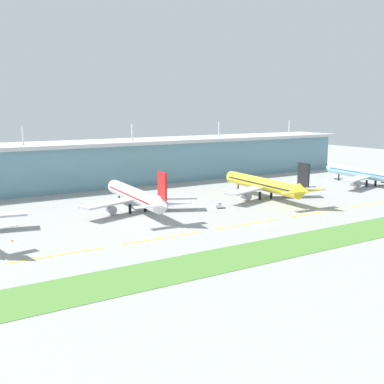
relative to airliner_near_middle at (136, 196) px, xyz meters
name	(u,v)px	position (x,y,z in m)	size (l,w,h in m)	color
ground_plane	(258,224)	(28.08, -40.97, -6.44)	(600.00, 600.00, 0.00)	#9E9E99
terminal_building	(129,161)	(28.08, 68.78, 5.43)	(288.00, 34.00, 32.33)	#6693A8
airliner_near_middle	(136,196)	(0.00, 0.00, 0.00)	(48.71, 59.26, 18.90)	white
airliner_far_middle	(264,184)	(61.16, -5.15, 0.00)	(48.73, 60.99, 18.90)	yellow
airliner_farthest	(369,174)	(130.17, -8.37, 0.01)	(48.57, 65.29, 18.90)	#9ED1EA
taxiway_stripe_west	(57,255)	(-42.92, -38.98, -6.42)	(28.00, 0.70, 0.04)	yellow
taxiway_stripe_mid_west	(163,238)	(-8.92, -38.98, -6.42)	(28.00, 0.70, 0.04)	yellow
taxiway_stripe_centre	(248,224)	(25.08, -38.98, -6.42)	(28.00, 0.70, 0.04)	yellow
taxiway_stripe_mid_east	(316,213)	(59.08, -38.98, -6.42)	(28.00, 0.70, 0.04)	yellow
taxiway_stripe_east	(372,204)	(93.08, -38.98, -6.42)	(28.00, 0.70, 0.04)	yellow
grass_verge	(311,241)	(28.08, -66.72, -6.39)	(300.00, 18.00, 0.10)	#518438
baggage_cart	(219,205)	(32.23, -11.17, -5.18)	(3.40, 4.02, 2.48)	silver
safety_cone_left_wingtip	(12,241)	(-50.66, -18.04, -6.09)	(0.56, 0.56, 0.70)	orange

